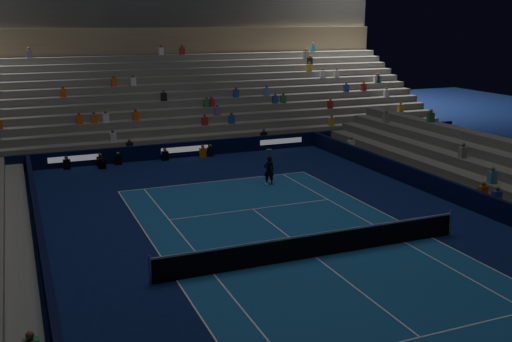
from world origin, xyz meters
name	(u,v)px	position (x,y,z in m)	size (l,w,h in m)	color
ground	(315,257)	(0.00, 0.00, 0.00)	(90.00, 90.00, 0.00)	#0B1745
court_surface	(315,257)	(0.00, 0.00, 0.01)	(10.97, 23.77, 0.01)	#19518C
sponsor_barrier_far	(184,150)	(0.00, 18.50, 0.50)	(44.00, 0.25, 1.00)	black
sponsor_barrier_east	(510,214)	(9.70, 0.00, 0.50)	(0.25, 37.00, 1.00)	black
sponsor_barrier_west	(48,287)	(-9.70, 0.00, 0.50)	(0.25, 37.00, 1.00)	black
grandstand_main	(151,91)	(0.00, 27.90, 3.38)	(44.00, 15.20, 11.20)	slate
tennis_net	(316,245)	(0.00, 0.00, 0.50)	(12.90, 0.10, 1.10)	#B2B2B7
tennis_player	(269,170)	(2.49, 10.16, 0.80)	(0.58, 0.38, 1.60)	black
broadcast_camera	(102,163)	(-5.50, 17.47, 0.31)	(0.50, 0.93, 0.60)	black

